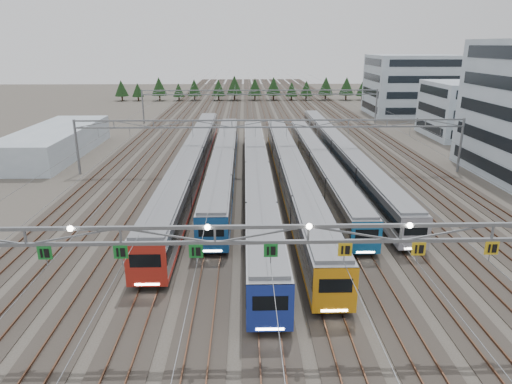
{
  "coord_description": "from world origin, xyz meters",
  "views": [
    {
      "loc": [
        -3.76,
        -25.12,
        18.13
      ],
      "look_at": [
        -2.64,
        19.97,
        3.5
      ],
      "focal_mm": 32.0,
      "sensor_mm": 36.0,
      "label": 1
    }
  ],
  "objects_px": {
    "train_b": "(224,161)",
    "gantry_mid": "(271,130)",
    "train_d": "(291,172)",
    "train_c": "(257,175)",
    "gantry_near": "(308,238)",
    "depot_bldg_mid": "(465,110)",
    "gantry_far": "(260,96)",
    "train_e": "(319,163)",
    "train_f": "(340,151)",
    "train_a": "(193,160)",
    "west_shed": "(55,142)",
    "depot_bldg_north": "(412,85)"
  },
  "relations": [
    {
      "from": "train_b",
      "to": "gantry_mid",
      "type": "xyz_separation_m",
      "value": [
        6.75,
        1.67,
        4.16
      ]
    },
    {
      "from": "train_d",
      "to": "train_c",
      "type": "bearing_deg",
      "value": -162.48
    },
    {
      "from": "train_d",
      "to": "gantry_near",
      "type": "bearing_deg",
      "value": -94.07
    },
    {
      "from": "depot_bldg_mid",
      "to": "train_c",
      "type": "bearing_deg",
      "value": -140.27
    },
    {
      "from": "train_b",
      "to": "gantry_near",
      "type": "relative_size",
      "value": 0.95
    },
    {
      "from": "train_b",
      "to": "gantry_far",
      "type": "bearing_deg",
      "value": 81.77
    },
    {
      "from": "train_c",
      "to": "train_b",
      "type": "bearing_deg",
      "value": 120.59
    },
    {
      "from": "train_b",
      "to": "depot_bldg_mid",
      "type": "height_order",
      "value": "depot_bldg_mid"
    },
    {
      "from": "train_e",
      "to": "gantry_mid",
      "type": "relative_size",
      "value": 0.95
    },
    {
      "from": "train_e",
      "to": "train_f",
      "type": "bearing_deg",
      "value": 59.32
    },
    {
      "from": "train_c",
      "to": "depot_bldg_mid",
      "type": "height_order",
      "value": "depot_bldg_mid"
    },
    {
      "from": "train_d",
      "to": "train_b",
      "type": "bearing_deg",
      "value": 145.47
    },
    {
      "from": "train_b",
      "to": "train_c",
      "type": "relative_size",
      "value": 0.87
    },
    {
      "from": "train_b",
      "to": "train_e",
      "type": "relative_size",
      "value": 1.01
    },
    {
      "from": "train_a",
      "to": "west_shed",
      "type": "height_order",
      "value": "west_shed"
    },
    {
      "from": "west_shed",
      "to": "train_b",
      "type": "bearing_deg",
      "value": -25.9
    },
    {
      "from": "train_b",
      "to": "west_shed",
      "type": "bearing_deg",
      "value": 154.1
    },
    {
      "from": "train_a",
      "to": "gantry_near",
      "type": "relative_size",
      "value": 1.17
    },
    {
      "from": "train_f",
      "to": "depot_bldg_mid",
      "type": "relative_size",
      "value": 4.2
    },
    {
      "from": "depot_bldg_mid",
      "to": "gantry_mid",
      "type": "bearing_deg",
      "value": -146.98
    },
    {
      "from": "depot_bldg_mid",
      "to": "west_shed",
      "type": "bearing_deg",
      "value": -169.8
    },
    {
      "from": "train_f",
      "to": "gantry_mid",
      "type": "relative_size",
      "value": 1.19
    },
    {
      "from": "train_e",
      "to": "train_a",
      "type": "bearing_deg",
      "value": 176.61
    },
    {
      "from": "train_b",
      "to": "gantry_far",
      "type": "distance_m",
      "value": 47.34
    },
    {
      "from": "train_c",
      "to": "west_shed",
      "type": "distance_m",
      "value": 40.52
    },
    {
      "from": "train_a",
      "to": "west_shed",
      "type": "xyz_separation_m",
      "value": [
        -25.05,
        14.0,
        -0.09
      ]
    },
    {
      "from": "train_e",
      "to": "gantry_far",
      "type": "bearing_deg",
      "value": 98.11
    },
    {
      "from": "gantry_mid",
      "to": "depot_bldg_north",
      "type": "relative_size",
      "value": 2.56
    },
    {
      "from": "train_f",
      "to": "west_shed",
      "type": "bearing_deg",
      "value": 171.05
    },
    {
      "from": "gantry_far",
      "to": "west_shed",
      "type": "distance_m",
      "value": 48.78
    },
    {
      "from": "train_c",
      "to": "gantry_far",
      "type": "distance_m",
      "value": 54.49
    },
    {
      "from": "gantry_near",
      "to": "gantry_far",
      "type": "distance_m",
      "value": 85.12
    },
    {
      "from": "depot_bldg_north",
      "to": "west_shed",
      "type": "xyz_separation_m",
      "value": [
        -77.29,
        -45.63,
        -5.52
      ]
    },
    {
      "from": "gantry_mid",
      "to": "west_shed",
      "type": "xyz_separation_m",
      "value": [
        -36.3,
        12.68,
        -4.14
      ]
    },
    {
      "from": "depot_bldg_mid",
      "to": "gantry_far",
      "type": "bearing_deg",
      "value": 155.74
    },
    {
      "from": "gantry_near",
      "to": "gantry_far",
      "type": "relative_size",
      "value": 1.0
    },
    {
      "from": "train_b",
      "to": "gantry_mid",
      "type": "distance_m",
      "value": 8.1
    },
    {
      "from": "gantry_far",
      "to": "depot_bldg_mid",
      "type": "distance_m",
      "value": 44.86
    },
    {
      "from": "west_shed",
      "to": "train_f",
      "type": "bearing_deg",
      "value": -8.95
    },
    {
      "from": "gantry_mid",
      "to": "depot_bldg_mid",
      "type": "relative_size",
      "value": 3.52
    },
    {
      "from": "gantry_near",
      "to": "depot_bldg_mid",
      "type": "distance_m",
      "value": 78.27
    },
    {
      "from": "train_f",
      "to": "gantry_far",
      "type": "height_order",
      "value": "gantry_far"
    },
    {
      "from": "train_d",
      "to": "depot_bldg_mid",
      "type": "distance_m",
      "value": 51.85
    },
    {
      "from": "train_b",
      "to": "train_c",
      "type": "height_order",
      "value": "train_c"
    },
    {
      "from": "train_e",
      "to": "train_d",
      "type": "bearing_deg",
      "value": -129.44
    },
    {
      "from": "gantry_mid",
      "to": "gantry_far",
      "type": "relative_size",
      "value": 1.0
    },
    {
      "from": "gantry_near",
      "to": "gantry_mid",
      "type": "distance_m",
      "value": 40.12
    },
    {
      "from": "train_a",
      "to": "train_d",
      "type": "bearing_deg",
      "value": -25.83
    },
    {
      "from": "train_b",
      "to": "gantry_near",
      "type": "xyz_separation_m",
      "value": [
        6.7,
        -38.45,
        4.86
      ]
    },
    {
      "from": "depot_bldg_mid",
      "to": "west_shed",
      "type": "height_order",
      "value": "depot_bldg_mid"
    }
  ]
}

